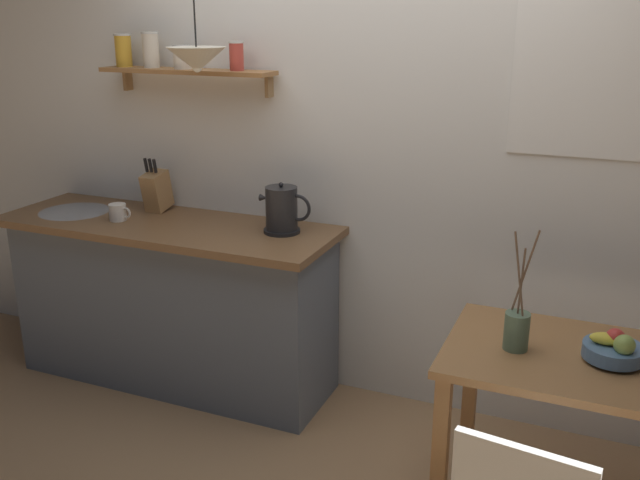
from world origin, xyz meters
name	(u,v)px	position (x,y,z in m)	size (l,w,h in m)	color
ground_plane	(319,448)	(0.00, 0.00, 0.00)	(14.00, 14.00, 0.00)	#A87F56
back_wall	(410,145)	(0.20, 0.65, 1.35)	(6.80, 0.11, 2.70)	white
kitchen_counter	(173,301)	(-1.00, 0.32, 0.47)	(1.83, 0.63, 0.92)	slate
wall_shelf	(175,62)	(-1.01, 0.49, 1.73)	(0.97, 0.20, 0.31)	#9E6B3D
dining_table	(570,387)	(1.08, -0.11, 0.62)	(0.94, 0.66, 0.76)	#9E6B3D
fruit_bowl	(614,349)	(1.21, -0.12, 0.81)	(0.22, 0.22, 0.13)	#51759E
twig_vase	(517,329)	(0.87, -0.15, 0.84)	(0.10, 0.09, 0.47)	#567056
electric_kettle	(282,210)	(-0.36, 0.38, 1.04)	(0.27, 0.18, 0.26)	black
knife_block	(157,190)	(-1.16, 0.47, 1.04)	(0.10, 0.18, 0.30)	tan
coffee_mug_by_sink	(118,212)	(-1.25, 0.23, 0.97)	(0.13, 0.09, 0.09)	white
pendant_lamp	(197,59)	(-0.71, 0.22, 1.76)	(0.28, 0.28, 0.61)	black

